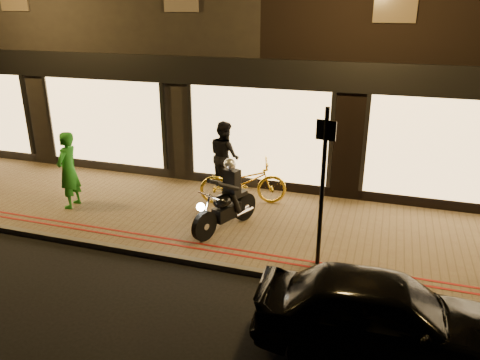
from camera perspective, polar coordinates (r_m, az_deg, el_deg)
name	(u,v)px	position (r m, az deg, el deg)	size (l,w,h in m)	color
ground	(201,267)	(9.16, -4.77, -10.54)	(90.00, 90.00, 0.00)	black
sidewalk	(234,221)	(10.77, -0.71, -5.05)	(50.00, 4.00, 0.12)	brown
kerb_stone	(202,263)	(9.16, -4.66, -10.07)	(50.00, 0.14, 0.12)	#59544C
red_kerb_lines	(211,248)	(9.53, -3.52, -8.29)	(50.00, 0.26, 0.01)	maroon
building_row	(301,20)	(16.49, 7.42, 18.81)	(48.00, 10.11, 8.50)	black
motorcycle	(227,203)	(10.05, -1.65, -2.80)	(0.91, 1.84, 1.59)	black
sign_post	(323,181)	(8.41, 10.06, -0.11)	(0.35, 0.09, 3.00)	black
bicycle_gold	(243,182)	(11.38, 0.39, -0.22)	(0.74, 2.12, 1.11)	yellow
person_green	(68,170)	(11.79, -20.21, 1.13)	(0.68, 0.44, 1.85)	#228023
person_dark	(225,155)	(12.22, -1.90, 3.01)	(0.88, 0.69, 1.82)	black
parked_car	(383,314)	(7.17, 17.04, -15.38)	(1.47, 3.66, 1.25)	black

